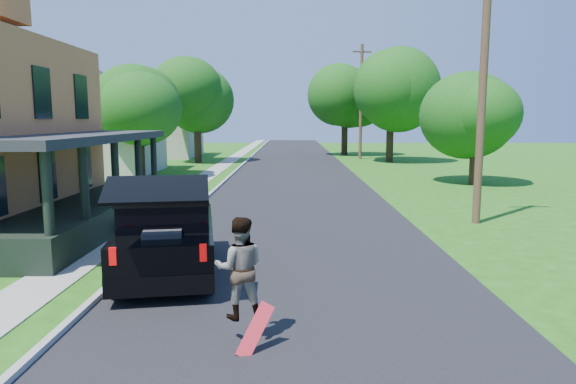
{
  "coord_description": "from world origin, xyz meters",
  "views": [
    {
      "loc": [
        -0.17,
        -10.25,
        3.57
      ],
      "look_at": [
        -0.26,
        3.0,
        1.7
      ],
      "focal_mm": 32.0,
      "sensor_mm": 36.0,
      "label": 1
    }
  ],
  "objects_px": {
    "black_suv": "(168,232)",
    "tree_right_near": "(477,101)",
    "utility_pole_near": "(483,74)",
    "skateboarder": "(240,268)"
  },
  "relations": [
    {
      "from": "tree_right_near",
      "to": "utility_pole_near",
      "type": "height_order",
      "value": "utility_pole_near"
    },
    {
      "from": "black_suv",
      "to": "tree_right_near",
      "type": "xyz_separation_m",
      "value": [
        12.94,
        16.53,
        3.61
      ]
    },
    {
      "from": "tree_right_near",
      "to": "skateboarder",
      "type": "bearing_deg",
      "value": -118.15
    },
    {
      "from": "black_suv",
      "to": "skateboarder",
      "type": "bearing_deg",
      "value": -70.92
    },
    {
      "from": "tree_right_near",
      "to": "black_suv",
      "type": "bearing_deg",
      "value": -128.06
    },
    {
      "from": "black_suv",
      "to": "tree_right_near",
      "type": "bearing_deg",
      "value": 42.25
    },
    {
      "from": "skateboarder",
      "to": "black_suv",
      "type": "bearing_deg",
      "value": -66.68
    },
    {
      "from": "tree_right_near",
      "to": "utility_pole_near",
      "type": "distance_m",
      "value": 11.31
    },
    {
      "from": "utility_pole_near",
      "to": "tree_right_near",
      "type": "bearing_deg",
      "value": 69.36
    },
    {
      "from": "skateboarder",
      "to": "utility_pole_near",
      "type": "height_order",
      "value": "utility_pole_near"
    }
  ]
}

